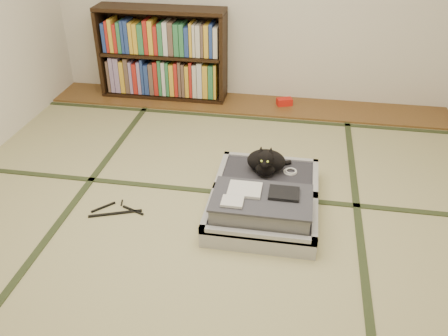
# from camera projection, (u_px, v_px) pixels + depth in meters

# --- Properties ---
(floor) EXTENTS (4.50, 4.50, 0.00)m
(floor) POSITION_uv_depth(u_px,v_px,m) (208.00, 226.00, 3.18)
(floor) COLOR tan
(floor) RESTS_ON ground
(wood_strip) EXTENTS (4.00, 0.50, 0.02)m
(wood_strip) POSITION_uv_depth(u_px,v_px,m) (246.00, 104.00, 4.85)
(wood_strip) COLOR brown
(wood_strip) RESTS_ON ground
(red_item) EXTENTS (0.17, 0.14, 0.07)m
(red_item) POSITION_uv_depth(u_px,v_px,m) (284.00, 102.00, 4.80)
(red_item) COLOR red
(red_item) RESTS_ON wood_strip
(room_shell) EXTENTS (4.50, 4.50, 4.50)m
(room_shell) POSITION_uv_depth(u_px,v_px,m) (203.00, 0.00, 2.41)
(room_shell) COLOR white
(room_shell) RESTS_ON ground
(tatami_borders) EXTENTS (4.00, 4.50, 0.01)m
(tatami_borders) POSITION_uv_depth(u_px,v_px,m) (221.00, 185.00, 3.59)
(tatami_borders) COLOR #2D381E
(tatami_borders) RESTS_ON ground
(bookcase) EXTENTS (1.29, 0.30, 0.92)m
(bookcase) POSITION_uv_depth(u_px,v_px,m) (163.00, 56.00, 4.81)
(bookcase) COLOR black
(bookcase) RESTS_ON wood_strip
(suitcase) EXTENTS (0.73, 0.97, 0.29)m
(suitcase) POSITION_uv_depth(u_px,v_px,m) (264.00, 200.00, 3.26)
(suitcase) COLOR #A7A8AC
(suitcase) RESTS_ON floor
(cat) EXTENTS (0.32, 0.33, 0.26)m
(cat) POSITION_uv_depth(u_px,v_px,m) (266.00, 162.00, 3.44)
(cat) COLOR black
(cat) RESTS_ON suitcase
(cable_coil) EXTENTS (0.10, 0.10, 0.02)m
(cable_coil) POSITION_uv_depth(u_px,v_px,m) (290.00, 171.00, 3.49)
(cable_coil) COLOR white
(cable_coil) RESTS_ON suitcase
(hanger) EXTENTS (0.37, 0.23, 0.01)m
(hanger) POSITION_uv_depth(u_px,v_px,m) (117.00, 211.00, 3.31)
(hanger) COLOR black
(hanger) RESTS_ON floor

